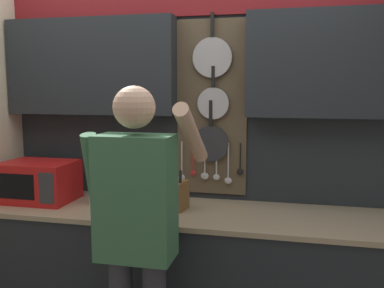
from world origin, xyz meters
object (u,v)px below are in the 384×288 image
microwave (39,181)px  utensil_crock (98,192)px  person (137,223)px  knife_block (177,195)px

microwave → utensil_crock: 0.43m
microwave → utensil_crock: size_ratio=1.41×
person → microwave: bearing=149.0°
microwave → knife_block: same height
utensil_crock → person: person is taller
knife_block → person: bearing=-96.7°
knife_block → person: (-0.06, -0.53, -0.01)m
microwave → utensil_crock: bearing=0.2°
person → utensil_crock: bearing=130.8°
knife_block → utensil_crock: (-0.52, 0.00, -0.01)m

